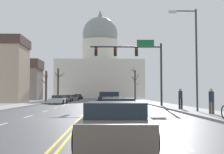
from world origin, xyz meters
TOP-DOWN VIEW (x-y plane):
  - ground at (0.00, -0.00)m, footprint 20.00×180.00m
  - signal_gantry at (4.84, 14.75)m, footprint 7.91×0.41m
  - street_lamp_right at (7.93, 4.47)m, footprint 2.11×0.24m
  - capitol_building at (0.00, 83.39)m, footprint 28.10×22.58m
  - pickup_truck_near_00 at (1.81, 11.16)m, footprint 2.45×5.42m
  - sedan_near_01 at (1.97, 4.54)m, footprint 2.07×4.69m
  - sedan_near_02 at (2.01, -1.60)m, footprint 2.11×4.40m
  - sedan_near_03 at (1.60, -8.53)m, footprint 2.14×4.61m
  - sedan_oncoming_00 at (-5.06, 24.09)m, footprint 2.13×4.60m
  - sedan_oncoming_01 at (-5.41, 35.65)m, footprint 1.99×4.33m
  - sedan_oncoming_02 at (-5.13, 46.78)m, footprint 2.10×4.29m
  - sedan_oncoming_03 at (-5.26, 57.61)m, footprint 2.19×4.29m
  - flank_building_01 at (-17.85, 48.63)m, footprint 10.13×6.83m
  - bare_tree_00 at (8.75, 51.98)m, footprint 1.75×1.30m
  - bare_tree_01 at (-8.11, 43.18)m, footprint 1.96×1.42m
  - bare_tree_02 at (8.13, 46.43)m, footprint 1.53×2.02m
  - bare_tree_03 at (-8.79, 34.07)m, footprint 1.52×1.88m
  - pedestrian_00 at (8.21, 1.67)m, footprint 0.35×0.34m
  - pedestrian_01 at (7.79, 7.62)m, footprint 0.35×0.34m

SIDE VIEW (x-z plane):
  - ground at x=0.00m, z-range -0.08..0.12m
  - sedan_near_01 at x=1.97m, z-range -0.05..1.14m
  - sedan_oncoming_02 at x=-5.13m, z-range -0.03..1.15m
  - sedan_near_02 at x=2.01m, z-range -0.04..1.17m
  - sedan_near_03 at x=1.60m, z-range -0.04..1.17m
  - sedan_oncoming_01 at x=-5.41m, z-range -0.04..1.17m
  - sedan_oncoming_00 at x=-5.06m, z-range -0.04..1.18m
  - sedan_oncoming_03 at x=-5.26m, z-range -0.04..1.26m
  - pickup_truck_near_00 at x=1.81m, z-range -0.09..1.53m
  - pedestrian_00 at x=8.21m, z-range 0.23..1.90m
  - pedestrian_01 at x=7.79m, z-range 0.24..1.99m
  - bare_tree_03 at x=-8.79m, z-range 0.23..5.50m
  - bare_tree_00 at x=8.75m, z-range 0.12..5.81m
  - bare_tree_01 at x=-8.11m, z-range 0.25..6.73m
  - bare_tree_02 at x=8.13m, z-range 0.01..7.05m
  - flank_building_01 at x=-17.85m, z-range 0.06..9.03m
  - street_lamp_right at x=7.93m, z-range 0.84..8.50m
  - signal_gantry at x=4.84m, z-range 1.75..8.99m
  - capitol_building at x=0.00m, z-range -5.37..25.17m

